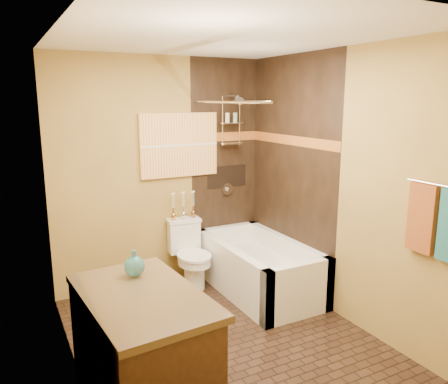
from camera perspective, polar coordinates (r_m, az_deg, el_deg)
floor at (r=3.97m, az=0.26°, el=-18.98°), size 3.00×3.00×0.00m
wall_left at (r=3.13m, az=-19.53°, el=-3.40°), size 0.02×3.00×2.50m
wall_right at (r=4.18m, az=14.95°, el=0.66°), size 0.02×3.00×2.50m
wall_back at (r=4.84m, az=-8.10°, el=2.47°), size 2.40×0.02×2.50m
wall_front at (r=2.33m, az=18.06°, el=-8.52°), size 2.40×0.02×2.50m
ceiling at (r=3.43m, az=0.30°, el=19.64°), size 3.00×3.00×0.00m
alcove_tile_back at (r=5.14m, az=0.10°, el=3.14°), size 0.85×0.01×2.50m
alcove_tile_right at (r=4.74m, az=8.72°, el=2.24°), size 0.01×1.50×2.50m
mosaic_band_back at (r=5.09m, az=0.16°, el=7.24°), size 0.85×0.01×0.10m
mosaic_band_right at (r=4.69m, az=8.77°, el=6.69°), size 0.01×1.50×0.10m
alcove_niche at (r=5.16m, az=0.38°, el=2.05°), size 0.50×0.01×0.25m
shower_fixtures at (r=5.01m, az=0.95°, el=7.69°), size 0.24×0.33×1.16m
curtain_rod at (r=4.25m, az=0.29°, el=11.69°), size 0.03×1.55×0.03m
towel_bar at (r=3.42m, az=26.42°, el=0.75°), size 0.02×0.55×0.02m
towel_rust at (r=3.56m, az=24.43°, el=-3.13°), size 0.05×0.22×0.52m
sunset_painting at (r=4.85m, az=-5.87°, el=6.11°), size 0.90×0.04×0.70m
vanity_mirror at (r=2.45m, az=-17.36°, el=-1.42°), size 0.01×1.00×0.90m
bathtub at (r=4.81m, az=4.54°, el=-10.28°), size 0.80×1.50×0.55m
toilet at (r=4.89m, az=-4.47°, el=-8.04°), size 0.39×0.56×0.73m
vanity at (r=2.91m, az=-10.53°, el=-21.12°), size 0.71×1.09×0.92m
teal_bottle at (r=2.91m, az=-11.64°, el=-9.11°), size 0.18×0.18×0.21m
bud_vases at (r=4.88m, az=-5.33°, el=-1.66°), size 0.30×0.06×0.30m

